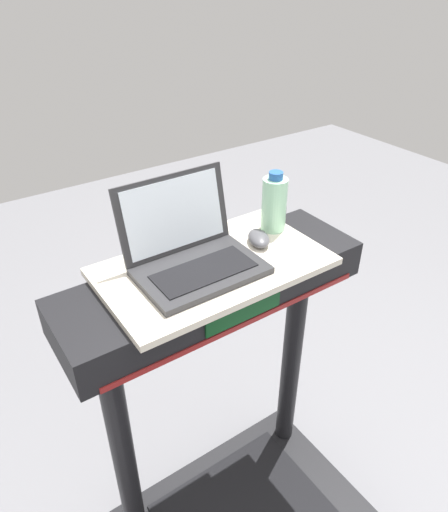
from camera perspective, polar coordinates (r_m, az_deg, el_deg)
desk_board at (r=1.30m, az=-1.25°, el=-1.25°), size 0.62×0.37×0.02m
laptop at (r=1.26m, az=-3.90°, el=0.50°), size 0.33×0.27×0.23m
computer_mouse at (r=1.38m, az=4.23°, el=2.15°), size 0.10×0.12×0.03m
water_bottle at (r=1.43m, az=6.10°, el=6.35°), size 0.08×0.08×0.19m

